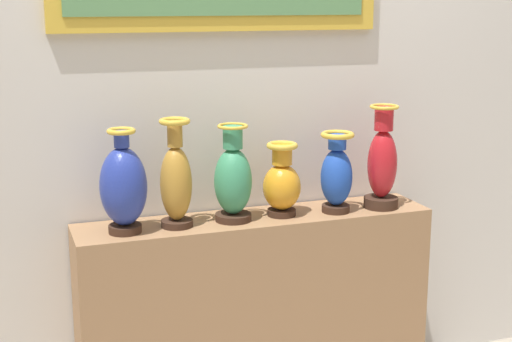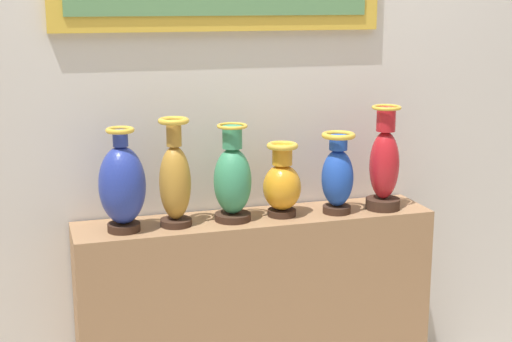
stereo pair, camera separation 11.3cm
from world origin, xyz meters
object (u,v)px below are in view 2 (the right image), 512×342
vase_ochre (175,179)px  vase_sapphire (338,175)px  vase_cobalt (122,185)px  vase_amber (282,183)px  vase_crimson (384,165)px  vase_jade (233,179)px

vase_ochre → vase_sapphire: bearing=-1.5°
vase_cobalt → vase_amber: vase_cobalt is taller
vase_cobalt → vase_amber: 0.63m
vase_sapphire → vase_crimson: bearing=-0.6°
vase_jade → vase_cobalt: bearing=-178.0°
vase_ochre → vase_amber: bearing=0.9°
vase_sapphire → vase_crimson: 0.21m
vase_amber → vase_crimson: bearing=-3.5°
vase_cobalt → vase_sapphire: 0.86m
vase_ochre → vase_jade: (0.23, 0.00, -0.02)m
vase_crimson → vase_jade: bearing=177.8°
vase_ochre → vase_amber: vase_ochre is taller
vase_crimson → vase_sapphire: bearing=179.4°
vase_ochre → vase_crimson: bearing=-1.3°
vase_jade → vase_sapphire: (0.43, -0.02, -0.01)m
vase_jade → vase_crimson: vase_crimson is taller
vase_ochre → vase_jade: size_ratio=1.09×
vase_sapphire → vase_ochre: bearing=178.5°
vase_cobalt → vase_jade: size_ratio=1.03×
vase_ochre → vase_jade: vase_ochre is taller
vase_jade → vase_sapphire: bearing=-2.9°
vase_cobalt → vase_sapphire: size_ratio=1.19×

